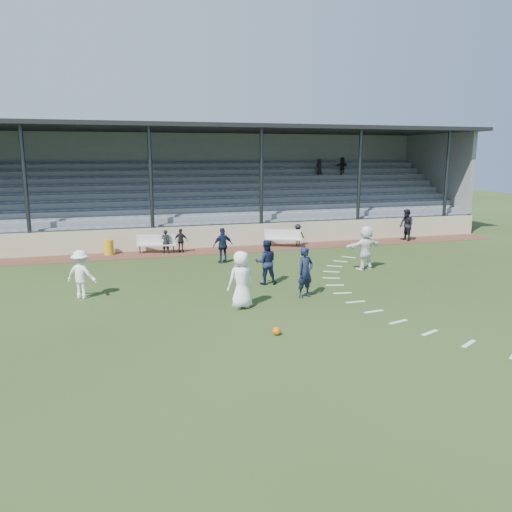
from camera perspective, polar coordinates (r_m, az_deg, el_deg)
The scene contains 19 objects.
ground at distance 16.56m, azimuth 2.45°, elevation -6.08°, with size 90.00×90.00×0.00m, color #2A3D19.
cinder_track at distance 26.42m, azimuth -4.90°, elevation 0.60°, with size 34.00×2.00×0.02m, color #532E21.
retaining_wall at distance 27.33m, azimuth -5.36°, elevation 2.22°, with size 34.00×0.18×1.20m, color #BFB493.
bench_left at distance 26.14m, azimuth -11.33°, elevation 1.58°, with size 2.04×0.87×0.95m.
bench_right at distance 27.42m, azimuth 3.10°, elevation 2.25°, with size 1.99×1.24×0.95m.
trash_bin at distance 26.26m, azimuth -16.47°, elevation 0.97°, with size 0.48×0.48×0.77m, color gold.
football at distance 14.25m, azimuth 2.37°, elevation -8.56°, with size 0.24×0.24×0.24m, color #DC610C.
player_white_lead at distance 16.44m, azimuth -1.70°, elevation -2.72°, with size 0.94×0.61×1.92m, color white.
player_navy_lead at distance 17.76m, azimuth 5.65°, elevation -1.87°, with size 0.66×0.43×1.82m, color #141A37.
player_navy_mid at distance 19.47m, azimuth 1.15°, elevation -0.71°, with size 0.86×0.67×1.76m, color #141A37.
player_white_wing at distance 18.61m, azimuth -19.33°, elevation -2.00°, with size 1.12×0.64×1.73m, color white.
player_navy_wing at distance 23.34m, azimuth -3.80°, elevation 1.21°, with size 0.98×0.41×1.67m, color #141A37.
player_white_back at distance 22.48m, azimuth 12.41°, elevation 0.95°, with size 1.82×0.58×1.96m, color white.
official at distance 30.48m, azimuth 16.81°, elevation 3.41°, with size 0.90×0.70×1.86m, color black.
sub_left_near at distance 25.92m, azimuth -10.29°, elevation 1.64°, with size 0.45×0.29×1.22m, color black.
sub_left_far at distance 26.02m, azimuth -8.57°, elevation 1.75°, with size 0.73×0.30×1.24m, color black.
sub_right at distance 27.83m, azimuth 4.80°, elevation 2.44°, with size 0.78×0.45×1.20m, color black.
grandstand at distance 31.74m, azimuth -7.06°, elevation 6.39°, with size 34.60×9.00×6.61m.
penalty_arc at distance 18.26m, azimuth 14.83°, elevation -4.76°, with size 3.89×14.63×0.01m.
Camera 1 is at (-5.13, -14.93, 5.02)m, focal length 35.00 mm.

